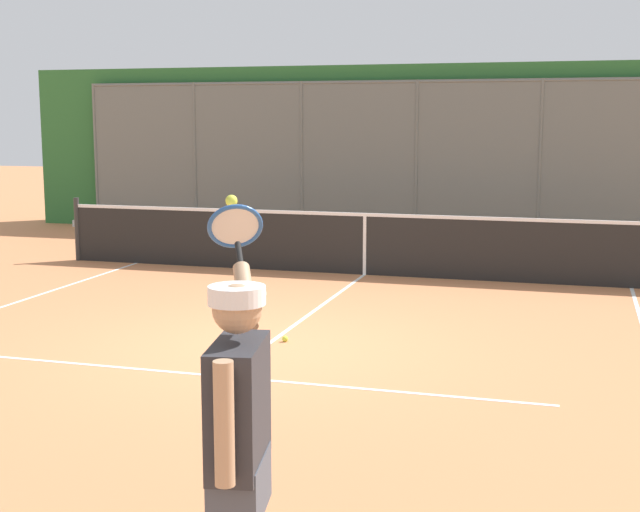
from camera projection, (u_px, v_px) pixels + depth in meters
name	position (u px, v px, depth m)	size (l,w,h in m)	color
ground_plane	(265.00, 346.00, 9.40)	(60.00, 60.00, 0.00)	#C67A4C
court_line_markings	(213.00, 384.00, 8.07)	(7.89, 10.38, 0.01)	white
fence_backdrop	(422.00, 152.00, 18.16)	(17.37, 1.37, 3.47)	slate
tennis_net	(365.00, 243.00, 13.61)	(10.14, 0.09, 1.07)	#2D2D2D
tennis_player	(239.00, 439.00, 3.90)	(0.65, 1.35, 1.99)	black
tennis_ball_near_baseline	(285.00, 339.00, 9.58)	(0.07, 0.07, 0.07)	#C1D138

